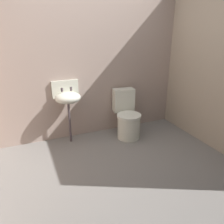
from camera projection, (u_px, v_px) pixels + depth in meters
The scene contains 5 objects.
ground_plane at pixel (121, 170), 3.04m from camera, with size 3.50×2.78×0.08m, color slate.
wall_back at pixel (89, 62), 3.66m from camera, with size 3.50×0.10×2.47m, color #A89286.
wall_right at pixel (219, 67), 3.26m from camera, with size 0.10×2.58×2.47m, color tan.
toilet_near_wall at pixel (127, 118), 3.82m from camera, with size 0.45×0.63×0.78m.
sink at pixel (67, 97), 3.48m from camera, with size 0.42×0.35×0.99m.
Camera 1 is at (-1.10, -2.31, 1.79)m, focal length 36.15 mm.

